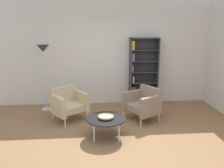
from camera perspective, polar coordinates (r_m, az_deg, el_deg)
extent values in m
plane|color=olive|center=(4.61, 2.38, -14.05)|extent=(8.32, 8.32, 0.00)
cube|color=silver|center=(6.57, -0.16, 7.63)|extent=(6.40, 0.12, 2.90)
cube|color=#333338|center=(6.47, 4.59, 3.02)|extent=(0.03, 0.30, 1.90)
cube|color=#333338|center=(6.64, 11.17, 3.08)|extent=(0.03, 0.30, 1.90)
cube|color=#333338|center=(6.44, 8.19, 11.25)|extent=(0.80, 0.30, 0.03)
cube|color=#333338|center=(6.78, 7.66, -4.73)|extent=(0.80, 0.30, 0.03)
cube|color=#333338|center=(6.68, 7.66, 3.28)|extent=(0.80, 0.02, 1.90)
cube|color=#333338|center=(6.69, 7.75, -2.12)|extent=(0.76, 0.28, 0.02)
cube|color=#333338|center=(6.61, 7.83, 0.44)|extent=(0.76, 0.28, 0.02)
cube|color=#333338|center=(6.55, 7.92, 3.06)|extent=(0.76, 0.28, 0.02)
cube|color=#333338|center=(6.50, 8.01, 5.71)|extent=(0.76, 0.28, 0.02)
cube|color=#333338|center=(6.46, 8.10, 8.41)|extent=(0.76, 0.28, 0.02)
cube|color=olive|center=(6.65, 4.70, -3.69)|extent=(0.02, 0.25, 0.24)
cube|color=olive|center=(6.65, 5.05, -3.76)|extent=(0.04, 0.21, 0.23)
cube|color=orange|center=(6.64, 5.49, -3.84)|extent=(0.03, 0.17, 0.22)
cube|color=olive|center=(6.57, 4.78, -1.31)|extent=(0.03, 0.23, 0.20)
cube|color=red|center=(6.55, 5.19, -1.47)|extent=(0.04, 0.17, 0.18)
cube|color=red|center=(6.59, 5.57, -1.34)|extent=(0.04, 0.23, 0.19)
cube|color=black|center=(6.48, 4.91, 1.18)|extent=(0.04, 0.19, 0.18)
cube|color=white|center=(6.51, 5.20, 1.23)|extent=(0.03, 0.25, 0.18)
cube|color=blue|center=(6.41, 4.90, 3.97)|extent=(0.02, 0.18, 0.21)
cube|color=orange|center=(6.43, 5.12, 3.90)|extent=(0.02, 0.22, 0.19)
cube|color=blue|center=(6.37, 5.06, 6.69)|extent=(0.04, 0.19, 0.21)
cube|color=orange|center=(6.38, 5.41, 6.66)|extent=(0.02, 0.19, 0.20)
cube|color=orange|center=(6.35, 5.06, 9.55)|extent=(0.04, 0.21, 0.23)
cube|color=yellow|center=(6.37, 5.37, 9.60)|extent=(0.03, 0.23, 0.24)
cylinder|color=black|center=(4.62, -1.54, -8.63)|extent=(0.80, 0.80, 0.02)
cylinder|color=silver|center=(4.48, -4.48, -12.23)|extent=(0.03, 0.03, 0.38)
cylinder|color=silver|center=(4.51, 1.77, -12.04)|extent=(0.03, 0.03, 0.38)
cylinder|color=silver|center=(4.92, -4.52, -9.78)|extent=(0.03, 0.03, 0.38)
cylinder|color=silver|center=(4.94, 1.13, -9.63)|extent=(0.03, 0.03, 0.38)
cylinder|color=tan|center=(4.62, -1.54, -8.40)|extent=(0.13, 0.13, 0.02)
cylinder|color=tan|center=(4.61, -1.55, -8.17)|extent=(0.32, 0.32, 0.02)
torus|color=tan|center=(4.60, -1.55, -8.03)|extent=(0.32, 0.32, 0.02)
cube|color=gray|center=(5.52, 7.52, -5.74)|extent=(0.83, 0.85, 0.16)
cube|color=gray|center=(5.62, 9.62, -2.57)|extent=(0.43, 0.61, 0.38)
cube|color=gray|center=(5.69, 5.27, -3.91)|extent=(0.58, 0.40, 0.46)
cube|color=gray|center=(5.26, 9.71, -5.54)|extent=(0.58, 0.40, 0.46)
cylinder|color=silver|center=(5.61, 3.01, -7.49)|extent=(0.04, 0.04, 0.24)
cylinder|color=silver|center=(5.19, 7.20, -9.39)|extent=(0.04, 0.04, 0.24)
cylinder|color=silver|center=(5.97, 7.39, -6.26)|extent=(0.04, 0.04, 0.24)
cylinder|color=silver|center=(5.57, 11.63, -7.90)|extent=(0.04, 0.04, 0.24)
cube|color=#C6B289|center=(5.55, -10.60, -5.74)|extent=(0.86, 0.85, 0.16)
cube|color=#C6B289|center=(5.70, -12.10, -2.46)|extent=(0.59, 0.47, 0.38)
cube|color=#C6B289|center=(5.36, -13.40, -5.35)|extent=(0.45, 0.56, 0.46)
cube|color=#C6B289|center=(5.65, -7.83, -4.10)|extent=(0.45, 0.56, 0.46)
cylinder|color=silver|center=(5.23, -11.62, -9.37)|extent=(0.04, 0.04, 0.24)
cylinder|color=silver|center=(5.52, -6.15, -7.89)|extent=(0.04, 0.04, 0.24)
cylinder|color=silver|center=(5.71, -14.51, -7.52)|extent=(0.04, 0.04, 0.24)
cylinder|color=silver|center=(5.98, -9.35, -6.28)|extent=(0.04, 0.04, 0.24)
cylinder|color=silver|center=(6.50, -15.84, -5.99)|extent=(0.28, 0.28, 0.02)
cylinder|color=silver|center=(6.28, -16.34, 1.23)|extent=(0.03, 0.03, 1.65)
cone|color=#2D2D2D|center=(6.16, -16.84, 8.52)|extent=(0.32, 0.32, 0.18)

